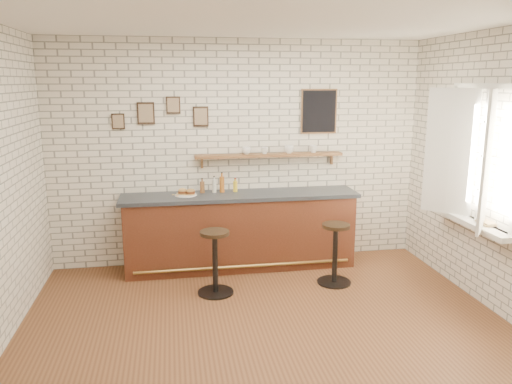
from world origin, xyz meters
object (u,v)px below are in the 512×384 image
Objects in this scene: bitters_bottle_amber at (222,184)px; condiment_bottle_yellow at (235,186)px; sandwich_plate at (186,195)px; ciabatta_sandwich at (187,192)px; book_upper at (482,223)px; bar_counter at (240,230)px; bitters_bottle_brown at (202,187)px; shelf_cup_c at (289,149)px; shelf_cup_a at (246,151)px; book_lower at (480,224)px; bar_stool_right at (335,252)px; bitters_bottle_white at (214,186)px; shelf_cup_d at (313,149)px; bar_stool_left at (215,260)px; shelf_cup_b at (265,150)px.

bitters_bottle_amber is 0.18m from condiment_bottle_yellow.
ciabatta_sandwich is (0.01, 0.00, 0.04)m from sandwich_plate.
bar_counter is at bearing 141.75° from book_upper.
bitters_bottle_brown is at bearing 28.30° from ciabatta_sandwich.
shelf_cup_c is 0.66× the size of book_upper.
bitters_bottle_brown is 1.27m from shelf_cup_c.
bar_counter is 1.27m from shelf_cup_c.
bitters_bottle_brown is 0.76m from shelf_cup_a.
ciabatta_sandwich is 1.21× the size of condiment_bottle_yellow.
shelf_cup_a is 0.52× the size of book_lower.
book_lower is at bearing -30.88° from bitters_bottle_brown.
bar_stool_right is at bearing -34.48° from bitters_bottle_amber.
bitters_bottle_brown is at bearing 180.00° from bitters_bottle_white.
book_upper is (1.34, -0.87, 0.55)m from bar_stool_right.
shelf_cup_d is at bearing -71.11° from shelf_cup_c.
bitters_bottle_brown is 0.16m from bitters_bottle_white.
bar_stool_left is (0.28, -0.83, -0.65)m from ciabatta_sandwich.
bitters_bottle_amber reaches higher than book_lower.
bar_stool_right is 7.39× the size of shelf_cup_d.
bar_stool_right is at bearing 2.23° from bar_stool_left.
bitters_bottle_brown is 0.73× the size of bitters_bottle_amber.
bar_stool_left is 1.48m from bar_stool_right.
book_upper is (2.63, -1.76, -0.16)m from bitters_bottle_amber.
condiment_bottle_yellow is 3.00m from book_lower.
shelf_cup_a is at bearing 6.52° from bitters_bottle_brown.
shelf_cup_c is (1.18, 0.07, 0.46)m from bitters_bottle_brown.
sandwich_plate is at bearing -152.80° from bitters_bottle_brown.
bitters_bottle_amber is 0.35× the size of bar_stool_right.
book_upper is (2.45, -1.76, -0.13)m from condiment_bottle_yellow.
bitters_bottle_brown reaches higher than condiment_bottle_yellow.
bitters_bottle_brown is at bearing 112.20° from shelf_cup_c.
book_upper is at bearing -77.33° from shelf_cup_a.
shelf_cup_c is (0.70, 0.20, 1.05)m from bar_counter.
sandwich_plate is 1.20× the size of book_lower.
shelf_cup_a reaches higher than bar_stool_left.
condiment_bottle_yellow is 1.79× the size of shelf_cup_d.
bar_counter is 13.99× the size of ciabatta_sandwich.
bitters_bottle_white is 1.17m from bar_stool_left.
book_upper is (1.71, -1.82, -0.59)m from shelf_cup_c.
sandwich_plate is 1.26× the size of ciabatta_sandwich.
book_lower reaches higher than bar_stool_right.
bar_stool_left is (0.07, -0.94, -0.68)m from bitters_bottle_brown.
shelf_cup_a is at bearing 166.52° from shelf_cup_d.
ciabatta_sandwich is at bearing -170.05° from condiment_bottle_yellow.
shelf_cup_d is at bearing 5.99° from ciabatta_sandwich.
sandwich_plate is 1.42× the size of bitters_bottle_brown.
bitters_bottle_white is 1.21× the size of condiment_bottle_yellow.
shelf_cup_b reaches higher than ciabatta_sandwich.
condiment_bottle_yellow is 1.58m from bar_stool_right.
condiment_bottle_yellow is at bearing 0.00° from bitters_bottle_white.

